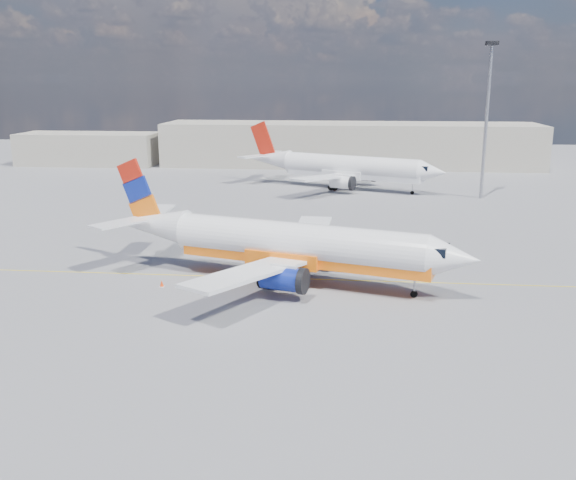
# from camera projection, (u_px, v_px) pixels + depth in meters

# --- Properties ---
(ground) EXTENTS (240.00, 240.00, 0.00)m
(ground) POSITION_uv_depth(u_px,v_px,m) (281.00, 290.00, 50.45)
(ground) COLOR slate
(ground) RESTS_ON ground
(taxi_line) EXTENTS (70.00, 0.15, 0.01)m
(taxi_line) POSITION_uv_depth(u_px,v_px,m) (285.00, 278.00, 53.34)
(taxi_line) COLOR yellow
(taxi_line) RESTS_ON ground
(terminal_main) EXTENTS (70.00, 14.00, 8.00)m
(terminal_main) POSITION_uv_depth(u_px,v_px,m) (350.00, 145.00, 121.37)
(terminal_main) COLOR #A7A18F
(terminal_main) RESTS_ON ground
(terminal_annex) EXTENTS (26.00, 10.00, 6.00)m
(terminal_annex) POSITION_uv_depth(u_px,v_px,m) (89.00, 149.00, 123.43)
(terminal_annex) COLOR #A7A18F
(terminal_annex) RESTS_ON ground
(main_jet) EXTENTS (31.50, 23.99, 9.53)m
(main_jet) POSITION_uv_depth(u_px,v_px,m) (287.00, 244.00, 51.72)
(main_jet) COLOR white
(main_jet) RESTS_ON ground
(second_jet) EXTENTS (31.38, 23.66, 9.64)m
(second_jet) POSITION_uv_depth(u_px,v_px,m) (345.00, 167.00, 95.94)
(second_jet) COLOR white
(second_jet) RESTS_ON ground
(gse_tug) EXTENTS (2.66, 2.18, 1.68)m
(gse_tug) POSITION_uv_depth(u_px,v_px,m) (393.00, 262.00, 55.21)
(gse_tug) COLOR black
(gse_tug) RESTS_ON ground
(traffic_cone) EXTENTS (0.38, 0.38, 0.53)m
(traffic_cone) POSITION_uv_depth(u_px,v_px,m) (162.00, 284.00, 51.13)
(traffic_cone) COLOR white
(traffic_cone) RESTS_ON ground
(floodlight_mast) EXTENTS (1.52, 1.52, 20.89)m
(floodlight_mast) POSITION_uv_depth(u_px,v_px,m) (487.00, 106.00, 85.88)
(floodlight_mast) COLOR #9E9EA6
(floodlight_mast) RESTS_ON ground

